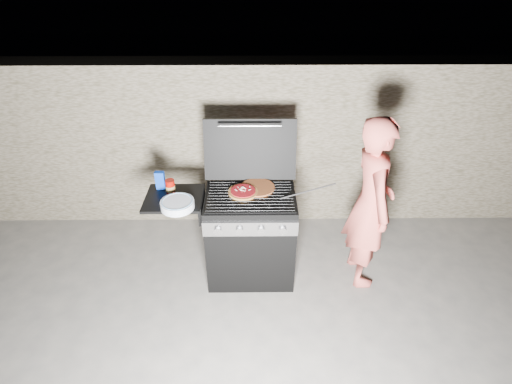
{
  "coord_description": "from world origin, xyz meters",
  "views": [
    {
      "loc": [
        0.02,
        -2.91,
        2.84
      ],
      "look_at": [
        0.05,
        0.0,
        0.95
      ],
      "focal_mm": 28.0,
      "sensor_mm": 36.0,
      "label": 1
    }
  ],
  "objects_px": {
    "sauce_jar": "(170,186)",
    "person": "(370,204)",
    "gas_grill": "(224,236)",
    "pizza_topped": "(243,191)"
  },
  "relations": [
    {
      "from": "sauce_jar",
      "to": "person",
      "type": "xyz_separation_m",
      "value": [
        1.77,
        -0.09,
        -0.14
      ]
    },
    {
      "from": "pizza_topped",
      "to": "person",
      "type": "distance_m",
      "value": 1.13
    },
    {
      "from": "gas_grill",
      "to": "pizza_topped",
      "type": "bearing_deg",
      "value": 14.47
    },
    {
      "from": "person",
      "to": "gas_grill",
      "type": "bearing_deg",
      "value": 86.35
    },
    {
      "from": "sauce_jar",
      "to": "gas_grill",
      "type": "bearing_deg",
      "value": -9.52
    },
    {
      "from": "sauce_jar",
      "to": "person",
      "type": "distance_m",
      "value": 1.77
    },
    {
      "from": "pizza_topped",
      "to": "sauce_jar",
      "type": "xyz_separation_m",
      "value": [
        -0.64,
        0.03,
        0.04
      ]
    },
    {
      "from": "gas_grill",
      "to": "pizza_topped",
      "type": "relative_size",
      "value": 5.11
    },
    {
      "from": "gas_grill",
      "to": "person",
      "type": "xyz_separation_m",
      "value": [
        1.31,
        -0.02,
        0.37
      ]
    },
    {
      "from": "gas_grill",
      "to": "pizza_topped",
      "type": "height_order",
      "value": "pizza_topped"
    }
  ]
}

